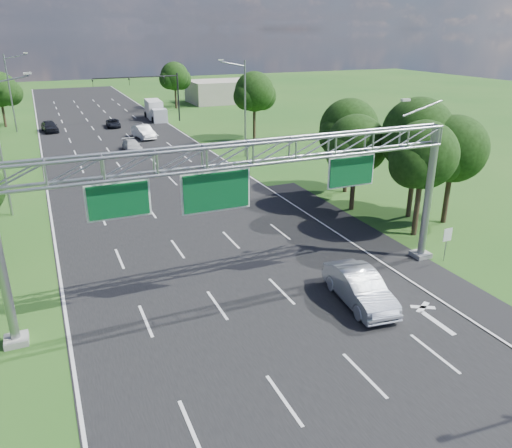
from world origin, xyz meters
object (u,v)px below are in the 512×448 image
regulatory_sign (447,238)px  box_truck (155,111)px  silver_sedan (360,288)px  sign_gantry (252,165)px  traffic_signal (154,87)px

regulatory_sign → box_truck: size_ratio=0.28×
regulatory_sign → silver_sedan: size_ratio=0.41×
sign_gantry → silver_sedan: 8.18m
sign_gantry → silver_sedan: sign_gantry is taller
regulatory_sign → silver_sedan: (-7.51, -2.07, -0.66)m
silver_sedan → box_truck: (3.11, 58.93, 0.49)m
sign_gantry → regulatory_sign: (12.07, -1.02, -5.38)m
traffic_signal → box_truck: (0.52, 2.83, -3.82)m
silver_sedan → box_truck: size_ratio=0.69×
traffic_signal → silver_sedan: traffic_signal is taller
traffic_signal → box_truck: bearing=79.6°
box_truck → sign_gantry: bearing=-93.5°
silver_sedan → box_truck: box_truck is taller
regulatory_sign → box_truck: 57.02m
regulatory_sign → silver_sedan: bearing=-164.6°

